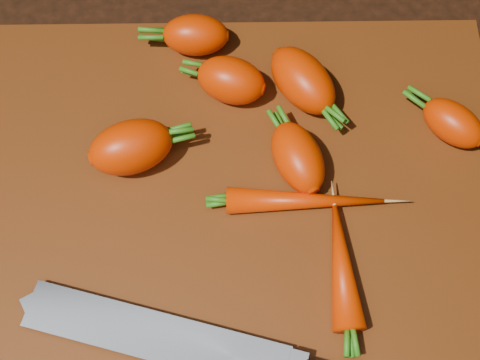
{
  "coord_description": "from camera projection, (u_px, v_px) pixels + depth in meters",
  "views": [
    {
      "loc": [
        -0.0,
        -0.24,
        0.58
      ],
      "look_at": [
        0.0,
        0.01,
        0.03
      ],
      "focal_mm": 50.0,
      "sensor_mm": 36.0,
      "label": 1
    }
  ],
  "objects": [
    {
      "name": "carrot_0",
      "position": [
        131.0,
        147.0,
        0.61
      ],
      "size": [
        0.09,
        0.07,
        0.05
      ],
      "primitive_type": "ellipsoid",
      "rotation": [
        0.0,
        0.0,
        0.31
      ],
      "color": "red",
      "rests_on": "cutting_board"
    },
    {
      "name": "carrot_1",
      "position": [
        231.0,
        80.0,
        0.64
      ],
      "size": [
        0.08,
        0.06,
        0.05
      ],
      "primitive_type": "ellipsoid",
      "rotation": [
        0.0,
        0.0,
        2.81
      ],
      "color": "red",
      "rests_on": "cutting_board"
    },
    {
      "name": "carrot_4",
      "position": [
        196.0,
        35.0,
        0.67
      ],
      "size": [
        0.07,
        0.04,
        0.04
      ],
      "primitive_type": "ellipsoid",
      "rotation": [
        0.0,
        0.0,
        3.1
      ],
      "color": "red",
      "rests_on": "cutting_board"
    },
    {
      "name": "carrot_2",
      "position": [
        303.0,
        80.0,
        0.64
      ],
      "size": [
        0.08,
        0.09,
        0.05
      ],
      "primitive_type": "ellipsoid",
      "rotation": [
        0.0,
        0.0,
        -0.96
      ],
      "color": "red",
      "rests_on": "cutting_board"
    },
    {
      "name": "ground",
      "position": [
        240.0,
        205.0,
        0.63
      ],
      "size": [
        2.0,
        2.0,
        0.01
      ],
      "primitive_type": "cube",
      "color": "black"
    },
    {
      "name": "carrot_3",
      "position": [
        298.0,
        157.0,
        0.61
      ],
      "size": [
        0.07,
        0.08,
        0.04
      ],
      "primitive_type": "ellipsoid",
      "rotation": [
        0.0,
        0.0,
        1.94
      ],
      "color": "red",
      "rests_on": "cutting_board"
    },
    {
      "name": "carrot_6",
      "position": [
        305.0,
        201.0,
        0.6
      ],
      "size": [
        0.14,
        0.03,
        0.02
      ],
      "primitive_type": "ellipsoid",
      "rotation": [
        0.0,
        0.0,
        -0.02
      ],
      "color": "red",
      "rests_on": "cutting_board"
    },
    {
      "name": "knife",
      "position": [
        181.0,
        343.0,
        0.55
      ],
      "size": [
        0.36,
        0.13,
        0.02
      ],
      "rotation": [
        0.0,
        0.0,
        -0.27
      ],
      "color": "gray",
      "rests_on": "cutting_board"
    },
    {
      "name": "carrot_5",
      "position": [
        453.0,
        123.0,
        0.63
      ],
      "size": [
        0.07,
        0.07,
        0.04
      ],
      "primitive_type": "ellipsoid",
      "rotation": [
        0.0,
        0.0,
        2.39
      ],
      "color": "red",
      "rests_on": "cutting_board"
    },
    {
      "name": "carrot_7",
      "position": [
        342.0,
        266.0,
        0.57
      ],
      "size": [
        0.03,
        0.11,
        0.03
      ],
      "primitive_type": "ellipsoid",
      "rotation": [
        0.0,
        0.0,
        1.61
      ],
      "color": "red",
      "rests_on": "cutting_board"
    },
    {
      "name": "cutting_board",
      "position": [
        240.0,
        201.0,
        0.62
      ],
      "size": [
        0.5,
        0.4,
        0.01
      ],
      "primitive_type": "cube",
      "color": "#672C0B",
      "rests_on": "ground"
    }
  ]
}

